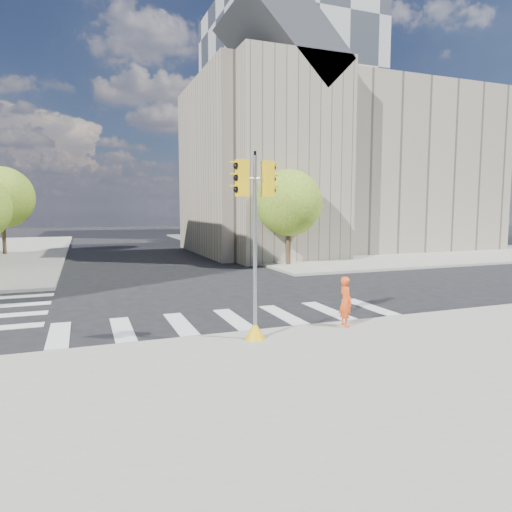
{
  "coord_description": "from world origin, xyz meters",
  "views": [
    {
      "loc": [
        -4.74,
        -16.29,
        3.71
      ],
      "look_at": [
        0.74,
        -1.92,
        2.1
      ],
      "focal_mm": 32.0,
      "sensor_mm": 36.0,
      "label": 1
    }
  ],
  "objects_px": {
    "traffic_signal": "(255,261)",
    "photographer": "(346,301)",
    "lamp_far": "(217,200)",
    "lamp_near": "(272,196)"
  },
  "relations": [
    {
      "from": "lamp_far",
      "to": "photographer",
      "type": "distance_m",
      "value": 33.24
    },
    {
      "from": "lamp_near",
      "to": "lamp_far",
      "type": "xyz_separation_m",
      "value": [
        0.0,
        14.0,
        0.0
      ]
    },
    {
      "from": "traffic_signal",
      "to": "photographer",
      "type": "xyz_separation_m",
      "value": [
        3.05,
        0.34,
        -1.4
      ]
    },
    {
      "from": "traffic_signal",
      "to": "photographer",
      "type": "relative_size",
      "value": 3.32
    },
    {
      "from": "lamp_far",
      "to": "photographer",
      "type": "xyz_separation_m",
      "value": [
        -5.38,
        -32.6,
        -3.67
      ]
    },
    {
      "from": "lamp_far",
      "to": "traffic_signal",
      "type": "bearing_deg",
      "value": -104.37
    },
    {
      "from": "lamp_near",
      "to": "photographer",
      "type": "relative_size",
      "value": 5.33
    },
    {
      "from": "lamp_far",
      "to": "lamp_near",
      "type": "bearing_deg",
      "value": -90.0
    },
    {
      "from": "lamp_far",
      "to": "traffic_signal",
      "type": "relative_size",
      "value": 1.6
    },
    {
      "from": "traffic_signal",
      "to": "photographer",
      "type": "bearing_deg",
      "value": -0.16
    }
  ]
}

